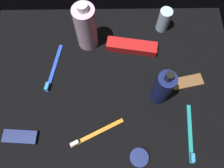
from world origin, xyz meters
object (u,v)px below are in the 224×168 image
Objects in this scene: toothbrush_blue at (54,70)px; cream_tin_left at (140,158)px; lotion_bottle at (164,88)px; deodorant_stick at (165,20)px; snack_bar_brown at (188,82)px; toothbrush_orange at (95,134)px; bodywash_bottle at (87,27)px; snack_bar_navy at (21,137)px; toothbrush_teal at (192,136)px; toothpaste_box_red at (133,46)px.

cream_tin_left is at bearing 133.82° from toothbrush_blue.
lotion_bottle is 1.95× the size of deodorant_stick.
snack_bar_brown is at bearing -125.90° from cream_tin_left.
toothbrush_orange is 1.61× the size of snack_bar_brown.
cream_tin_left is at bearing 152.33° from toothbrush_orange.
lotion_bottle is at bearing 138.11° from bodywash_bottle.
lotion_bottle is 1.79× the size of snack_bar_navy.
cream_tin_left is (16.31, 6.09, 0.30)cm from toothbrush_teal.
lotion_bottle is 1.06× the size of toothpaste_box_red.
cream_tin_left is at bearing 111.76° from bodywash_bottle.
snack_bar_brown is at bearing 154.01° from bodywash_bottle.
snack_bar_brown is at bearing 106.52° from deodorant_stick.
deodorant_stick is 0.92× the size of snack_bar_navy.
toothbrush_teal is at bearing 177.99° from toothbrush_orange.
lotion_bottle is 1.03× the size of toothbrush_teal.
cream_tin_left is (-36.32, 6.60, 0.16)cm from snack_bar_navy.
toothbrush_teal is at bearing 152.52° from toothbrush_blue.
bodywash_bottle is 3.58× the size of cream_tin_left.
bodywash_bottle is 34.35cm from toothbrush_orange.
toothpaste_box_red reaches higher than snack_bar_brown.
deodorant_stick is at bearing -97.58° from lotion_bottle.
snack_bar_brown is (-33.45, 16.31, -8.49)cm from bodywash_bottle.
toothbrush_orange is 22.72cm from snack_bar_navy.
cream_tin_left is at bearing 20.46° from toothbrush_teal.
toothbrush_blue reaches higher than snack_bar_brown.
toothbrush_teal is (-32.40, 34.20, -8.64)cm from bodywash_bottle.
toothbrush_blue is 40.33cm from cream_tin_left.
lotion_bottle is 37.28cm from toothbrush_blue.
toothbrush_orange is (24.42, 38.91, -4.16)cm from deodorant_stick.
bodywash_bottle reaches higher than snack_bar_brown.
deodorant_stick is 0.53× the size of toothbrush_blue.
toothbrush_orange is 26.21cm from toothbrush_blue.
deodorant_stick is at bearing -133.83° from toothpaste_box_red.
toothbrush_blue is at bearing -15.49° from lotion_bottle.
snack_bar_navy is at bearing 69.53° from toothbrush_blue.
toothbrush_blue is 45.57cm from snack_bar_brown.
toothbrush_blue is 49.86cm from toothbrush_teal.
deodorant_stick is 0.92× the size of snack_bar_brown.
cream_tin_left is (-13.61, 7.14, 0.30)cm from toothbrush_orange.
bodywash_bottle reaches higher than lotion_bottle.
toothbrush_orange is at bearing -2.01° from toothbrush_teal.
snack_bar_navy is at bearing 39.92° from deodorant_stick.
bodywash_bottle is 47.90cm from toothbrush_teal.
cream_tin_left is (-27.92, 29.10, 0.30)cm from toothbrush_blue.
toothbrush_blue and toothbrush_teal have the same top height.
deodorant_stick is at bearing -84.83° from snack_bar_brown.
snack_bar_brown is at bearing 173.56° from toothbrush_blue.
toothpaste_box_red is (-27.25, -8.28, 0.99)cm from toothbrush_blue.
toothbrush_blue is at bearing -17.79° from snack_bar_brown.
snack_bar_navy is (47.14, 39.44, -4.02)cm from deodorant_stick.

